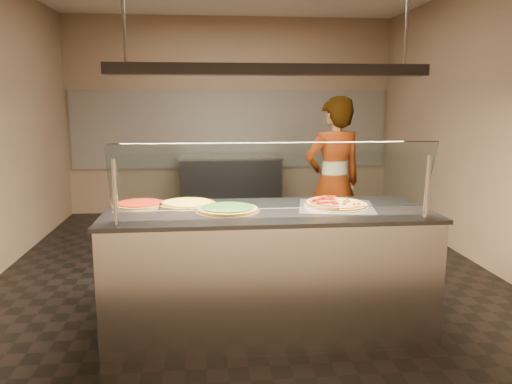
{
  "coord_description": "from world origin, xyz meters",
  "views": [
    {
      "loc": [
        -0.39,
        -4.85,
        1.72
      ],
      "look_at": [
        -0.01,
        -0.99,
        1.02
      ],
      "focal_mm": 35.0,
      "sensor_mm": 36.0,
      "label": 1
    }
  ],
  "objects": [
    {
      "name": "ground",
      "position": [
        0.0,
        0.0,
        -0.01
      ],
      "size": [
        5.0,
        6.0,
        0.02
      ],
      "primitive_type": "cube",
      "color": "black",
      "rests_on": "ground"
    },
    {
      "name": "wall_back",
      "position": [
        0.0,
        3.01,
        1.5
      ],
      "size": [
        5.0,
        0.02,
        3.0
      ],
      "primitive_type": "cube",
      "color": "#9A8163",
      "rests_on": "ground"
    },
    {
      "name": "wall_front",
      "position": [
        0.0,
        -3.01,
        1.5
      ],
      "size": [
        5.0,
        0.02,
        3.0
      ],
      "primitive_type": "cube",
      "color": "#9A8163",
      "rests_on": "ground"
    },
    {
      "name": "wall_right",
      "position": [
        2.51,
        0.0,
        1.5
      ],
      "size": [
        0.02,
        6.0,
        3.0
      ],
      "primitive_type": "cube",
      "color": "#9A8163",
      "rests_on": "ground"
    },
    {
      "name": "tile_band",
      "position": [
        0.0,
        2.98,
        1.3
      ],
      "size": [
        4.9,
        0.02,
        1.2
      ],
      "primitive_type": "cube",
      "color": "silver",
      "rests_on": "wall_back"
    },
    {
      "name": "serving_counter",
      "position": [
        0.06,
        -1.24,
        0.47
      ],
      "size": [
        2.42,
        0.94,
        0.93
      ],
      "color": "#B7B7BC",
      "rests_on": "ground"
    },
    {
      "name": "sneeze_guard",
      "position": [
        0.06,
        -1.58,
        1.23
      ],
      "size": [
        2.18,
        0.18,
        0.54
      ],
      "color": "#B7B7BC",
      "rests_on": "serving_counter"
    },
    {
      "name": "perforated_tray",
      "position": [
        0.59,
        -1.2,
        0.94
      ],
      "size": [
        0.66,
        0.66,
        0.01
      ],
      "color": "silver",
      "rests_on": "serving_counter"
    },
    {
      "name": "half_pizza_pepperoni",
      "position": [
        0.48,
        -1.2,
        0.96
      ],
      "size": [
        0.32,
        0.5,
        0.05
      ],
      "color": "brown",
      "rests_on": "perforated_tray"
    },
    {
      "name": "half_pizza_sausage",
      "position": [
        0.7,
        -1.2,
        0.96
      ],
      "size": [
        0.32,
        0.5,
        0.04
      ],
      "color": "brown",
      "rests_on": "perforated_tray"
    },
    {
      "name": "pizza_spinach",
      "position": [
        -0.24,
        -1.26,
        0.95
      ],
      "size": [
        0.48,
        0.48,
        0.03
      ],
      "color": "silver",
      "rests_on": "serving_counter"
    },
    {
      "name": "pizza_cheese",
      "position": [
        -0.55,
        -1.02,
        0.94
      ],
      "size": [
        0.47,
        0.47,
        0.03
      ],
      "color": "silver",
      "rests_on": "serving_counter"
    },
    {
      "name": "pizza_tomato",
      "position": [
        -0.91,
        -1.0,
        0.94
      ],
      "size": [
        0.42,
        0.42,
        0.03
      ],
      "color": "silver",
      "rests_on": "serving_counter"
    },
    {
      "name": "pizza_spatula",
      "position": [
        -0.62,
        -1.14,
        0.96
      ],
      "size": [
        0.28,
        0.17,
        0.02
      ],
      "color": "#B7B7BC",
      "rests_on": "pizza_spinach"
    },
    {
      "name": "prep_table",
      "position": [
        -0.04,
        2.55,
        0.47
      ],
      "size": [
        1.51,
        0.74,
        0.93
      ],
      "color": "#333338",
      "rests_on": "ground"
    },
    {
      "name": "worker",
      "position": [
        0.92,
        0.17,
        0.89
      ],
      "size": [
        0.74,
        0.58,
        1.78
      ],
      "primitive_type": "imported",
      "rotation": [
        0.0,
        0.0,
        3.41
      ],
      "color": "#2A282D",
      "rests_on": "ground"
    },
    {
      "name": "heat_lamp_housing",
      "position": [
        0.06,
        -1.24,
        1.95
      ],
      "size": [
        2.3,
        0.18,
        0.08
      ],
      "primitive_type": "cube",
      "color": "#333338",
      "rests_on": "ceiling"
    }
  ]
}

